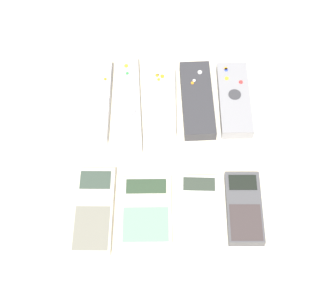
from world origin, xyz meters
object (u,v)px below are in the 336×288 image
remote_0 (98,102)px  calculator_2 (199,207)px  remote_3 (197,100)px  calculator_1 (146,210)px  calculator_0 (94,210)px  remote_2 (161,103)px  remote_1 (128,104)px  remote_4 (234,100)px  calculator_3 (244,208)px

remote_0 → calculator_2: 0.29m
calculator_2 → remote_0: bearing=131.9°
calculator_2 → remote_3: bearing=90.7°
remote_3 → calculator_1: bearing=-114.8°
calculator_0 → remote_0: bearing=92.1°
remote_2 → calculator_0: 0.25m
remote_1 → remote_4: remote_4 is taller
calculator_0 → calculator_2: 0.18m
remote_1 → calculator_2: (0.13, -0.22, 0.00)m
remote_4 → calculator_1: size_ratio=1.31×
remote_3 → remote_4: 0.07m
remote_1 → remote_2: 0.06m
remote_0 → remote_3: 0.19m
calculator_0 → calculator_1: 0.09m
remote_2 → calculator_3: 0.26m
remote_1 → remote_4: bearing=-1.4°
remote_4 → calculator_3: remote_4 is taller
calculator_1 → remote_1: bearing=99.2°
remote_4 → calculator_0: bearing=-138.5°
remote_3 → calculator_2: (-0.00, -0.23, -0.00)m
calculator_2 → remote_2: bearing=108.5°
remote_3 → calculator_3: 0.24m
remote_1 → calculator_2: 0.25m
remote_4 → calculator_2: size_ratio=1.42×
remote_0 → calculator_3: size_ratio=1.40×
remote_2 → calculator_2: (0.07, -0.22, -0.00)m
remote_2 → remote_3: (0.07, 0.01, 0.00)m
remote_3 → calculator_2: size_ratio=1.49×
remote_0 → calculator_2: size_ratio=1.58×
remote_3 → calculator_3: size_ratio=1.32×
calculator_0 → calculator_3: bearing=1.2°
remote_2 → calculator_1: remote_2 is taller
remote_3 → remote_4: same height
remote_3 → remote_4: bearing=-2.3°
remote_4 → calculator_3: size_ratio=1.26×
calculator_2 → calculator_3: same height
calculator_1 → calculator_2: size_ratio=1.08×
remote_0 → remote_1: (0.06, -0.00, -0.00)m
remote_1 → calculator_0: 0.23m
remote_1 → calculator_3: bearing=-50.4°
remote_2 → calculator_3: bearing=-57.0°
remote_0 → remote_1: remote_0 is taller
remote_4 → calculator_2: remote_4 is taller
remote_3 → calculator_1: size_ratio=1.38×
remote_2 → remote_4: bearing=2.9°
remote_1 → calculator_1: (0.04, -0.22, -0.00)m
remote_2 → remote_4: same height
remote_2 → remote_3: size_ratio=0.88×
remote_4 → calculator_2: bearing=-109.1°
calculator_1 → calculator_2: bearing=2.7°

